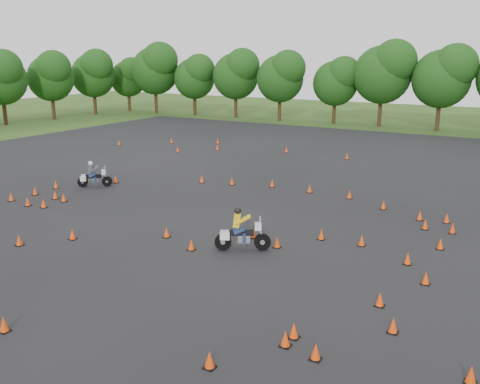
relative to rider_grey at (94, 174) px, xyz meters
name	(u,v)px	position (x,y,z in m)	size (l,w,h in m)	color
ground	(194,238)	(10.61, -4.74, -0.80)	(140.00, 140.00, 0.00)	#2D5119
asphalt_pad	(259,206)	(10.61, 1.26, -0.79)	(62.00, 62.00, 0.00)	black
treeline	(426,89)	(12.86, 30.68, 3.78)	(87.09, 32.09, 10.58)	#194213
traffic_cones	(259,207)	(11.14, 0.32, -0.57)	(36.58, 32.55, 0.45)	#F3430A
rider_grey	(94,174)	(0.00, 0.00, 0.00)	(2.06, 0.63, 1.59)	#44454D
rider_yellow	(243,230)	(13.19, -4.97, 0.10)	(2.31, 0.71, 1.78)	yellow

